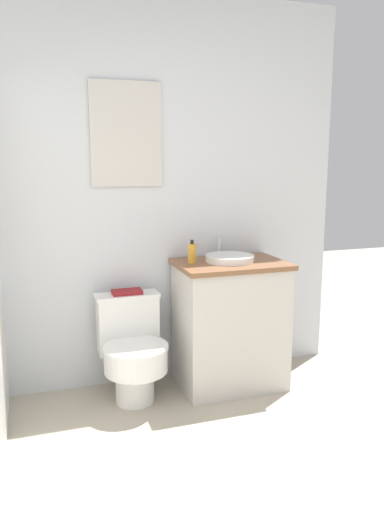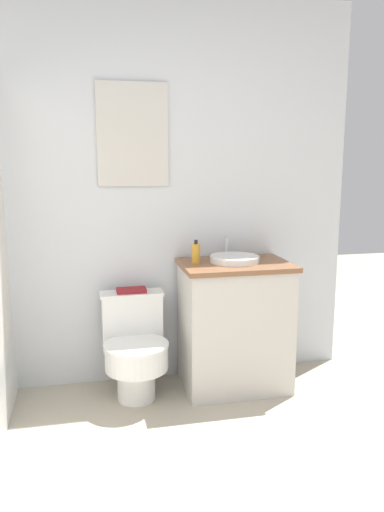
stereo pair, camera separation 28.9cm
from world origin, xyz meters
TOP-DOWN VIEW (x-y plane):
  - wall_back at (0.00, 2.18)m, footprint 3.44×0.07m
  - toilet at (0.22, 1.90)m, footprint 0.40×0.51m
  - vanity at (0.87, 1.90)m, footprint 0.70×0.49m
  - sink at (0.87, 1.92)m, footprint 0.32×0.35m
  - soap_bottle at (0.62, 1.94)m, footprint 0.05×0.05m
  - book_on_tank at (0.22, 2.03)m, footprint 0.19×0.11m

SIDE VIEW (x-z plane):
  - toilet at x=0.22m, z-range 0.00..0.64m
  - vanity at x=0.87m, z-range 0.00..0.83m
  - book_on_tank at x=0.22m, z-range 0.64..0.67m
  - sink at x=0.87m, z-range 0.79..0.92m
  - soap_bottle at x=0.62m, z-range 0.82..0.97m
  - wall_back at x=0.00m, z-range 0.01..2.51m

